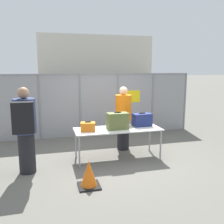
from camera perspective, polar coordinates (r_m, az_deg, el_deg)
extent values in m
plane|color=#605E56|center=(6.30, 1.37, -10.32)|extent=(120.00, 120.00, 0.00)
cylinder|color=gray|center=(7.93, -16.21, 1.08)|extent=(0.07, 0.07, 2.01)
cylinder|color=gray|center=(8.00, -7.27, 1.48)|extent=(0.07, 0.07, 2.01)
cylinder|color=gray|center=(8.25, 1.32, 1.82)|extent=(0.07, 0.07, 2.01)
cylinder|color=gray|center=(8.68, 9.24, 2.10)|extent=(0.07, 0.07, 2.01)
cylinder|color=gray|center=(9.25, 16.30, 2.32)|extent=(0.07, 0.07, 2.01)
cube|color=gray|center=(8.10, -2.91, 1.65)|extent=(6.22, 0.01, 2.01)
cube|color=gray|center=(8.02, -2.97, 8.58)|extent=(6.22, 0.04, 0.04)
cube|color=yellow|center=(8.35, 4.43, 3.56)|extent=(0.60, 0.01, 0.40)
cube|color=silver|center=(6.03, 1.33, -3.94)|extent=(2.08, 0.79, 0.02)
cylinder|color=#99999E|center=(5.63, -7.48, -9.01)|extent=(0.04, 0.04, 0.72)
cylinder|color=#99999E|center=(6.17, 11.05, -7.38)|extent=(0.04, 0.04, 0.72)
cylinder|color=#99999E|center=(6.26, -8.28, -7.06)|extent=(0.04, 0.04, 0.72)
cylinder|color=#99999E|center=(6.75, 8.59, -5.78)|extent=(0.04, 0.04, 0.72)
cube|color=orange|center=(5.82, -5.51, -3.35)|extent=(0.37, 0.30, 0.20)
cube|color=black|center=(5.80, -5.53, -2.27)|extent=(0.14, 0.05, 0.02)
cube|color=#566033|center=(5.95, 1.28, -2.06)|extent=(0.50, 0.29, 0.39)
cube|color=black|center=(5.91, 1.28, -0.08)|extent=(0.16, 0.03, 0.02)
cube|color=navy|center=(6.31, 6.87, -1.78)|extent=(0.48, 0.29, 0.32)
cube|color=black|center=(6.28, 6.90, -0.26)|extent=(0.16, 0.03, 0.02)
cylinder|color=black|center=(5.61, -18.86, -8.81)|extent=(0.34, 0.34, 0.86)
cylinder|color=navy|center=(5.41, -19.33, -0.87)|extent=(0.45, 0.45, 0.72)
sphere|color=#A57A5B|center=(5.34, -19.63, 4.15)|extent=(0.23, 0.23, 0.23)
cube|color=black|center=(5.06, -19.64, -1.19)|extent=(0.40, 0.25, 0.60)
cylinder|color=black|center=(6.79, 2.56, -5.19)|extent=(0.32, 0.32, 0.81)
cylinder|color=orange|center=(6.64, 2.61, 1.01)|extent=(0.42, 0.42, 0.68)
sphere|color=beige|center=(6.58, 2.64, 4.86)|extent=(0.22, 0.22, 0.22)
cube|color=silver|center=(10.42, 3.96, 0.38)|extent=(2.60, 1.48, 0.58)
sphere|color=black|center=(9.57, 2.90, -1.51)|extent=(0.54, 0.54, 0.54)
sphere|color=black|center=(11.07, 0.39, 0.09)|extent=(0.54, 0.54, 0.54)
cylinder|color=#59595B|center=(10.05, -5.59, -1.41)|extent=(0.91, 0.06, 0.06)
cube|color=beige|center=(41.50, -4.52, 11.81)|extent=(16.90, 9.02, 6.89)
cube|color=black|center=(4.89, -5.26, -16.44)|extent=(0.41, 0.41, 0.03)
cone|color=orange|center=(4.79, -5.31, -13.88)|extent=(0.33, 0.33, 0.51)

